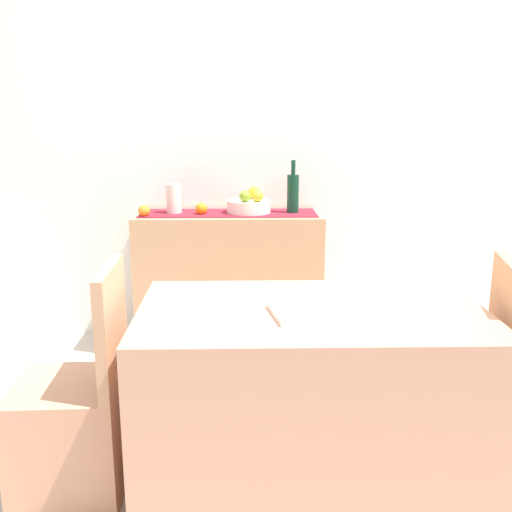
% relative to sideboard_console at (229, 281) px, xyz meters
% --- Properties ---
extents(ground_plane, '(6.40, 6.40, 0.02)m').
position_rel_sideboard_console_xyz_m(ground_plane, '(0.21, -0.92, -0.43)').
color(ground_plane, beige).
rests_on(ground_plane, ground).
extents(room_wall_rear, '(6.40, 0.06, 2.70)m').
position_rel_sideboard_console_xyz_m(room_wall_rear, '(0.21, 0.26, 0.93)').
color(room_wall_rear, white).
rests_on(room_wall_rear, ground).
extents(sideboard_console, '(1.13, 0.42, 0.85)m').
position_rel_sideboard_console_xyz_m(sideboard_console, '(0.00, 0.00, 0.00)').
color(sideboard_console, tan).
rests_on(sideboard_console, ground).
extents(table_runner, '(1.06, 0.32, 0.01)m').
position_rel_sideboard_console_xyz_m(table_runner, '(0.00, 0.00, 0.43)').
color(table_runner, maroon).
rests_on(table_runner, sideboard_console).
extents(fruit_bowl, '(0.26, 0.26, 0.07)m').
position_rel_sideboard_console_xyz_m(fruit_bowl, '(0.12, 0.00, 0.47)').
color(fruit_bowl, white).
rests_on(fruit_bowl, table_runner).
extents(apple_rear, '(0.07, 0.07, 0.07)m').
position_rel_sideboard_console_xyz_m(apple_rear, '(0.10, -0.07, 0.54)').
color(apple_rear, '#83AA2C').
rests_on(apple_rear, fruit_bowl).
extents(apple_upper, '(0.08, 0.08, 0.08)m').
position_rel_sideboard_console_xyz_m(apple_upper, '(0.16, 0.06, 0.54)').
color(apple_upper, gold).
rests_on(apple_upper, fruit_bowl).
extents(apple_front, '(0.07, 0.07, 0.07)m').
position_rel_sideboard_console_xyz_m(apple_front, '(0.17, -0.07, 0.54)').
color(apple_front, gold).
rests_on(apple_front, fruit_bowl).
extents(wine_bottle, '(0.07, 0.07, 0.32)m').
position_rel_sideboard_console_xyz_m(wine_bottle, '(0.39, 0.00, 0.55)').
color(wine_bottle, '#103825').
rests_on(wine_bottle, sideboard_console).
extents(ceramic_vase, '(0.09, 0.09, 0.18)m').
position_rel_sideboard_console_xyz_m(ceramic_vase, '(-0.33, 0.00, 0.51)').
color(ceramic_vase, silver).
rests_on(ceramic_vase, sideboard_console).
extents(orange_loose_far, '(0.07, 0.07, 0.07)m').
position_rel_sideboard_console_xyz_m(orange_loose_far, '(-0.16, -0.04, 0.46)').
color(orange_loose_far, orange).
rests_on(orange_loose_far, sideboard_console).
extents(orange_loose_mid, '(0.07, 0.07, 0.07)m').
position_rel_sideboard_console_xyz_m(orange_loose_mid, '(-0.49, -0.11, 0.46)').
color(orange_loose_mid, orange).
rests_on(orange_loose_mid, sideboard_console).
extents(dining_table, '(1.27, 0.74, 0.74)m').
position_rel_sideboard_console_xyz_m(dining_table, '(0.34, -1.47, -0.05)').
color(dining_table, tan).
rests_on(dining_table, ground).
extents(open_book, '(0.31, 0.26, 0.02)m').
position_rel_sideboard_console_xyz_m(open_book, '(0.33, -1.53, 0.33)').
color(open_book, white).
rests_on(open_book, dining_table).
extents(chair_near_window, '(0.41, 0.41, 0.90)m').
position_rel_sideboard_console_xyz_m(chair_near_window, '(-0.56, -1.47, -0.16)').
color(chair_near_window, tan).
rests_on(chair_near_window, ground).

